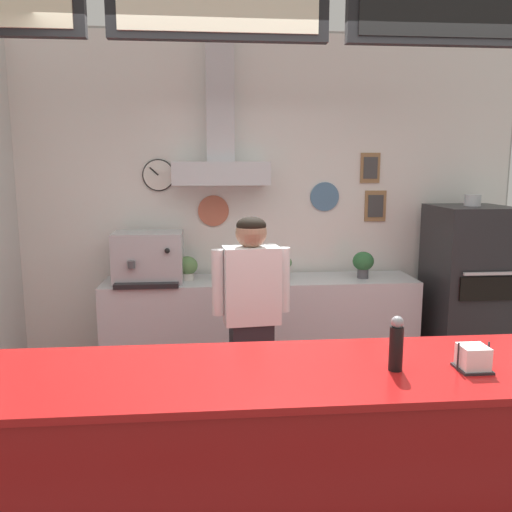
{
  "coord_description": "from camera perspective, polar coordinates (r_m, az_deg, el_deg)",
  "views": [
    {
      "loc": [
        -0.56,
        -2.5,
        1.89
      ],
      "look_at": [
        -0.27,
        0.71,
        1.34
      ],
      "focal_mm": 37.37,
      "sensor_mm": 36.0,
      "label": 1
    }
  ],
  "objects": [
    {
      "name": "pizza_oven",
      "position": [
        5.08,
        21.58,
        -3.71
      ],
      "size": [
        0.63,
        0.71,
        1.65
      ],
      "color": "#232326",
      "rests_on": "ground_plane"
    },
    {
      "name": "pepper_grinder",
      "position": [
        2.27,
        14.78,
        -9.07
      ],
      "size": [
        0.06,
        0.06,
        0.23
      ],
      "color": "black",
      "rests_on": "service_counter"
    },
    {
      "name": "espresso_machine",
      "position": [
        4.63,
        -11.42,
        -0.18
      ],
      "size": [
        0.58,
        0.48,
        0.43
      ],
      "color": "#B7BABF",
      "rests_on": "back_prep_counter"
    },
    {
      "name": "napkin_holder",
      "position": [
        2.39,
        22.2,
        -10.16
      ],
      "size": [
        0.14,
        0.13,
        0.12
      ],
      "color": "#262628",
      "rests_on": "service_counter"
    },
    {
      "name": "potted_rosemary",
      "position": [
        4.7,
        3.1,
        -1.09
      ],
      "size": [
        0.12,
        0.12,
        0.2
      ],
      "color": "#4C4C51",
      "rests_on": "back_prep_counter"
    },
    {
      "name": "potted_oregano",
      "position": [
        4.67,
        -7.38,
        -1.17
      ],
      "size": [
        0.18,
        0.18,
        0.21
      ],
      "color": "beige",
      "rests_on": "back_prep_counter"
    },
    {
      "name": "shop_worker",
      "position": [
        3.61,
        -0.51,
        -7.02
      ],
      "size": [
        0.53,
        0.26,
        1.56
      ],
      "rotation": [
        0.0,
        0.0,
        3.25
      ],
      "color": "#232328",
      "rests_on": "ground_plane"
    },
    {
      "name": "potted_basil",
      "position": [
        4.63,
        -3.39,
        -1.25
      ],
      "size": [
        0.17,
        0.17,
        0.2
      ],
      "color": "beige",
      "rests_on": "back_prep_counter"
    },
    {
      "name": "service_counter",
      "position": [
        2.54,
        9.22,
        -22.91
      ],
      "size": [
        3.76,
        0.71,
        1.06
      ],
      "color": "maroon",
      "rests_on": "ground_plane"
    },
    {
      "name": "back_wall_assembly",
      "position": [
        4.83,
        1.23,
        6.61
      ],
      "size": [
        4.62,
        2.71,
        3.07
      ],
      "color": "#9E9E99",
      "rests_on": "ground_plane"
    },
    {
      "name": "potted_sage",
      "position": [
        4.8,
        11.4,
        -0.71
      ],
      "size": [
        0.19,
        0.19,
        0.24
      ],
      "color": "#4C4C51",
      "rests_on": "back_prep_counter"
    },
    {
      "name": "back_prep_counter",
      "position": [
        4.8,
        0.49,
        -7.86
      ],
      "size": [
        2.74,
        0.55,
        0.91
      ],
      "color": "silver",
      "rests_on": "ground_plane"
    }
  ]
}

